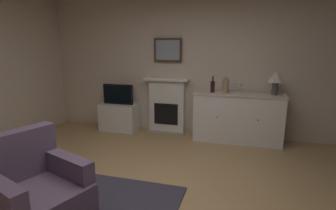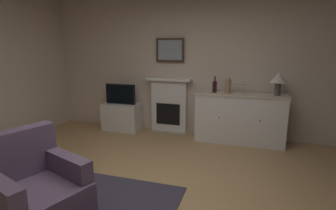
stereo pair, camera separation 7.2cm
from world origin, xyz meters
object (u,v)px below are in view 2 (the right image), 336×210
object	(u,v)px
framed_picture	(170,50)
vase_decorative	(228,86)
fireplace_unit	(169,105)
tv_cabinet	(122,117)
tv_set	(120,94)
armchair	(34,188)
wine_glass_left	(237,87)
table_lamp	(278,79)
wine_glass_center	(243,87)
wine_bottle	(215,86)
sideboard_cabinet	(240,118)

from	to	relation	value
framed_picture	vase_decorative	world-z (taller)	framed_picture
fireplace_unit	tv_cabinet	world-z (taller)	fireplace_unit
tv_set	tv_cabinet	bearing A→B (deg)	90.00
fireplace_unit	armchair	world-z (taller)	fireplace_unit
fireplace_unit	wine_glass_left	xyz separation A→B (m)	(1.30, -0.18, 0.47)
fireplace_unit	table_lamp	size ratio (longest dim) A/B	2.75
wine_glass_center	tv_set	world-z (taller)	wine_glass_center
tv_cabinet	tv_set	xyz separation A→B (m)	(-0.00, -0.02, 0.48)
vase_decorative	armchair	world-z (taller)	vase_decorative
vase_decorative	tv_cabinet	distance (m)	2.25
wine_glass_center	armchair	size ratio (longest dim) A/B	0.16
wine_bottle	tv_set	bearing A→B (deg)	179.53
wine_bottle	armchair	world-z (taller)	wine_bottle
framed_picture	vase_decorative	xyz separation A→B (m)	(1.14, -0.27, -0.60)
armchair	framed_picture	bearing A→B (deg)	82.44
table_lamp	armchair	size ratio (longest dim) A/B	0.39
fireplace_unit	tv_set	size ratio (longest dim) A/B	1.77
tv_cabinet	wine_bottle	bearing A→B (deg)	-1.17
vase_decorative	tv_cabinet	bearing A→B (deg)	178.24
framed_picture	tv_cabinet	world-z (taller)	framed_picture
table_lamp	framed_picture	bearing A→B (deg)	173.53
wine_glass_left	tv_set	size ratio (longest dim) A/B	0.27
sideboard_cabinet	wine_bottle	size ratio (longest dim) A/B	5.43
vase_decorative	armchair	distance (m)	3.36
wine_bottle	armchair	xyz separation A→B (m)	(-1.33, -2.92, -0.62)
fireplace_unit	tv_set	distance (m)	1.01
wine_bottle	table_lamp	bearing A→B (deg)	1.28
sideboard_cabinet	wine_glass_left	world-z (taller)	wine_glass_left
sideboard_cabinet	tv_set	bearing A→B (deg)	-179.80
sideboard_cabinet	tv_cabinet	distance (m)	2.35
fireplace_unit	armchair	distance (m)	3.16
framed_picture	wine_bottle	bearing A→B (deg)	-15.14
fireplace_unit	table_lamp	distance (m)	2.06
vase_decorative	table_lamp	bearing A→B (deg)	3.49
tv_cabinet	armchair	bearing A→B (deg)	-79.40
fireplace_unit	framed_picture	world-z (taller)	framed_picture
wine_glass_left	tv_set	distance (m)	2.29
vase_decorative	fireplace_unit	bearing A→B (deg)	168.74
framed_picture	wine_glass_left	distance (m)	1.45
wine_glass_center	tv_set	xyz separation A→B (m)	(-2.38, -0.00, -0.26)
wine_glass_left	armchair	bearing A→B (deg)	-120.26
wine_glass_left	armchair	distance (m)	3.46
fireplace_unit	wine_bottle	distance (m)	1.03
fireplace_unit	tv_cabinet	size ratio (longest dim) A/B	1.47
framed_picture	wine_bottle	xyz separation A→B (m)	(0.91, -0.25, -0.63)
fireplace_unit	wine_glass_left	world-z (taller)	fireplace_unit
sideboard_cabinet	tv_set	size ratio (longest dim) A/B	2.54
sideboard_cabinet	wine_bottle	xyz separation A→B (m)	(-0.46, -0.02, 0.55)
sideboard_cabinet	vase_decorative	bearing A→B (deg)	-167.83
wine_bottle	vase_decorative	world-z (taller)	wine_bottle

